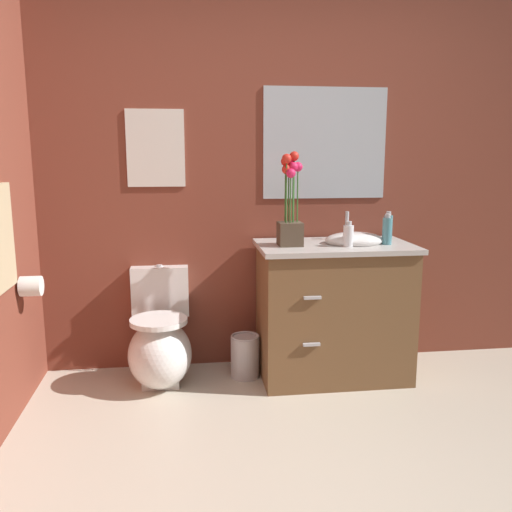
% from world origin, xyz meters
% --- Properties ---
extents(wall_back, '(4.51, 0.05, 2.50)m').
position_xyz_m(wall_back, '(0.20, 1.78, 1.25)').
color(wall_back, brown).
rests_on(wall_back, ground_plane).
extents(toilet, '(0.38, 0.59, 0.69)m').
position_xyz_m(toilet, '(-0.71, 1.48, 0.24)').
color(toilet, white).
rests_on(toilet, ground_plane).
extents(vanity_cabinet, '(0.94, 0.56, 1.03)m').
position_xyz_m(vanity_cabinet, '(0.36, 1.45, 0.43)').
color(vanity_cabinet, brown).
rests_on(vanity_cabinet, ground_plane).
extents(flower_vase, '(0.14, 0.14, 0.55)m').
position_xyz_m(flower_vase, '(0.07, 1.43, 1.06)').
color(flower_vase, '#4C3D2D').
rests_on(flower_vase, vanity_cabinet).
extents(soap_bottle, '(0.06, 0.06, 0.15)m').
position_xyz_m(soap_bottle, '(0.41, 1.35, 0.91)').
color(soap_bottle, white).
rests_on(soap_bottle, vanity_cabinet).
extents(lotion_bottle, '(0.06, 0.06, 0.19)m').
position_xyz_m(lotion_bottle, '(0.66, 1.40, 0.93)').
color(lotion_bottle, teal).
rests_on(lotion_bottle, vanity_cabinet).
extents(hand_wash_bottle, '(0.05, 0.05, 0.18)m').
position_xyz_m(hand_wash_bottle, '(0.73, 1.55, 0.93)').
color(hand_wash_bottle, teal).
rests_on(hand_wash_bottle, vanity_cabinet).
extents(trash_bin, '(0.18, 0.18, 0.27)m').
position_xyz_m(trash_bin, '(-0.19, 1.50, 0.14)').
color(trash_bin, '#B7B7BC').
rests_on(trash_bin, ground_plane).
extents(wall_poster, '(0.35, 0.01, 0.47)m').
position_xyz_m(wall_poster, '(-0.71, 1.75, 1.42)').
color(wall_poster, silver).
extents(wall_mirror, '(0.80, 0.01, 0.70)m').
position_xyz_m(wall_mirror, '(0.36, 1.75, 1.45)').
color(wall_mirror, '#B2BCC6').
extents(hanging_towel, '(0.03, 0.28, 0.52)m').
position_xyz_m(hanging_towel, '(-1.44, 1.05, 0.98)').
color(hanging_towel, tan).
extents(toilet_paper_roll, '(0.11, 0.11, 0.11)m').
position_xyz_m(toilet_paper_roll, '(-1.38, 1.28, 0.68)').
color(toilet_paper_roll, white).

